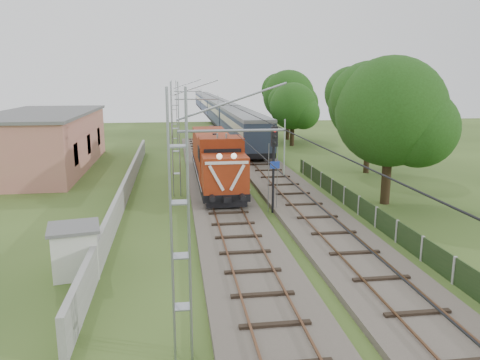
{
  "coord_description": "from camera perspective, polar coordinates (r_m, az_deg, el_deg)",
  "views": [
    {
      "loc": [
        -3.08,
        -20.83,
        8.22
      ],
      "look_at": [
        0.77,
        6.5,
        2.2
      ],
      "focal_mm": 35.0,
      "sensor_mm": 36.0,
      "label": 1
    }
  ],
  "objects": [
    {
      "name": "catenary",
      "position": [
        33.09,
        -7.76,
        4.95
      ],
      "size": [
        3.31,
        70.0,
        8.0
      ],
      "color": "gray",
      "rests_on": "ground"
    },
    {
      "name": "track_main",
      "position": [
        29.13,
        -1.65,
        -3.72
      ],
      "size": [
        4.2,
        70.0,
        0.45
      ],
      "color": "#6B6054",
      "rests_on": "ground"
    },
    {
      "name": "signal_post",
      "position": [
        28.43,
        4.16,
        3.22
      ],
      "size": [
        0.6,
        0.47,
        5.45
      ],
      "color": "black",
      "rests_on": "ground"
    },
    {
      "name": "relay_hut",
      "position": [
        21.23,
        -19.46,
        -8.05
      ],
      "size": [
        2.44,
        2.44,
        2.16
      ],
      "color": "silver",
      "rests_on": "ground"
    },
    {
      "name": "track_side",
      "position": [
        42.39,
        3.11,
        1.36
      ],
      "size": [
        4.2,
        80.0,
        0.45
      ],
      "color": "#6B6054",
      "rests_on": "ground"
    },
    {
      "name": "tree_d",
      "position": [
        64.08,
        6.0,
        10.1
      ],
      "size": [
        7.21,
        6.86,
        9.34
      ],
      "color": "#342815",
      "rests_on": "ground"
    },
    {
      "name": "station_building",
      "position": [
        46.72,
        -22.81,
        4.48
      ],
      "size": [
        8.4,
        20.4,
        5.22
      ],
      "color": "tan",
      "rests_on": "ground"
    },
    {
      "name": "boundary_wall",
      "position": [
        33.84,
        -13.62,
        -0.8
      ],
      "size": [
        0.25,
        40.0,
        1.5
      ],
      "primitive_type": "cube",
      "color": "#9E9E99",
      "rests_on": "ground"
    },
    {
      "name": "ground",
      "position": [
        22.6,
        0.37,
        -9.02
      ],
      "size": [
        140.0,
        140.0,
        0.0
      ],
      "primitive_type": "plane",
      "color": "#32481B",
      "rests_on": "ground"
    },
    {
      "name": "locomotive",
      "position": [
        36.39,
        -3.06,
        2.77
      ],
      "size": [
        2.93,
        16.74,
        4.25
      ],
      "color": "black",
      "rests_on": "ground"
    },
    {
      "name": "tree_c",
      "position": [
        58.14,
        6.52,
        8.88
      ],
      "size": [
        5.97,
        5.69,
        7.74
      ],
      "color": "#342815",
      "rests_on": "ground"
    },
    {
      "name": "tree_a",
      "position": [
        31.91,
        18.05,
        7.78
      ],
      "size": [
        7.46,
        7.11,
        9.67
      ],
      "color": "#342815",
      "rests_on": "ground"
    },
    {
      "name": "coach_rake",
      "position": [
        91.77,
        -3.0,
        8.8
      ],
      "size": [
        3.21,
        95.75,
        3.71
      ],
      "color": "black",
      "rests_on": "ground"
    },
    {
      "name": "fence",
      "position": [
        27.36,
        16.27,
        -4.37
      ],
      "size": [
        0.12,
        32.0,
        1.2
      ],
      "color": "black",
      "rests_on": "ground"
    },
    {
      "name": "tree_b",
      "position": [
        42.34,
        15.67,
        8.95
      ],
      "size": [
        7.5,
        7.15,
        9.73
      ],
      "color": "#342815",
      "rests_on": "ground"
    }
  ]
}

